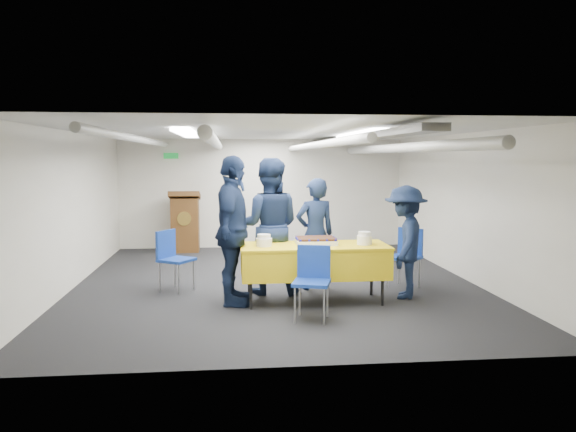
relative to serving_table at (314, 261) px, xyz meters
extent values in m
plane|color=black|center=(-0.42, 1.21, -0.56)|extent=(7.00, 7.00, 0.00)
cube|color=silver|center=(-0.42, 4.70, 0.59)|extent=(6.00, 0.02, 2.30)
cube|color=silver|center=(-3.41, 1.21, 0.59)|extent=(0.02, 7.00, 2.30)
cube|color=silver|center=(2.57, 1.21, 0.59)|extent=(0.02, 7.00, 2.30)
cube|color=silver|center=(-0.42, 1.21, 1.73)|extent=(6.00, 7.00, 0.02)
cylinder|color=silver|center=(-2.42, 1.21, 1.62)|extent=(0.10, 6.90, 0.10)
cylinder|color=silver|center=(-1.32, 1.21, 1.58)|extent=(0.14, 6.90, 0.14)
cylinder|color=silver|center=(0.18, 1.21, 1.54)|extent=(0.10, 6.90, 0.10)
cylinder|color=silver|center=(1.48, 1.21, 1.50)|extent=(0.14, 6.90, 0.14)
cube|color=gray|center=(0.78, 1.21, 1.64)|extent=(0.28, 6.90, 0.08)
cube|color=white|center=(-1.72, 1.21, 1.71)|extent=(0.25, 2.60, 0.04)
cube|color=white|center=(0.88, 1.21, 1.71)|extent=(0.25, 2.60, 0.04)
cube|color=#0C591E|center=(-2.32, 4.68, 1.39)|extent=(0.30, 0.04, 0.12)
cylinder|color=black|center=(-0.85, -0.28, -0.38)|extent=(0.04, 0.04, 0.36)
cylinder|color=black|center=(0.85, -0.28, -0.38)|extent=(0.04, 0.04, 0.36)
cylinder|color=black|center=(-0.85, 0.28, -0.38)|extent=(0.04, 0.04, 0.36)
cylinder|color=black|center=(0.85, 0.28, -0.38)|extent=(0.04, 0.04, 0.36)
cube|color=yellow|center=(0.00, 0.00, -0.01)|extent=(1.93, 0.78, 0.39)
cube|color=yellow|center=(0.00, 0.00, 0.20)|extent=(1.95, 0.80, 0.03)
cube|color=white|center=(0.03, 0.06, 0.24)|extent=(0.52, 0.42, 0.06)
cube|color=black|center=(0.03, 0.06, 0.29)|extent=(0.50, 0.40, 0.03)
sphere|color=#101096|center=(-0.20, -0.13, 0.29)|extent=(0.04, 0.04, 0.04)
sphere|color=#101096|center=(-0.20, 0.25, 0.29)|extent=(0.04, 0.04, 0.04)
sphere|color=#101096|center=(-0.09, -0.13, 0.29)|extent=(0.04, 0.04, 0.04)
sphere|color=#101096|center=(-0.09, 0.25, 0.29)|extent=(0.04, 0.04, 0.04)
sphere|color=#101096|center=(0.03, -0.13, 0.29)|extent=(0.04, 0.04, 0.04)
sphere|color=#101096|center=(0.03, 0.25, 0.29)|extent=(0.04, 0.04, 0.04)
sphere|color=#101096|center=(0.14, -0.13, 0.29)|extent=(0.04, 0.04, 0.04)
sphere|color=#101096|center=(0.14, 0.25, 0.29)|extent=(0.04, 0.04, 0.04)
sphere|color=#101096|center=(0.26, -0.13, 0.29)|extent=(0.04, 0.04, 0.04)
sphere|color=#101096|center=(0.26, 0.25, 0.29)|extent=(0.04, 0.04, 0.04)
sphere|color=#101096|center=(-0.22, -0.03, 0.29)|extent=(0.04, 0.04, 0.04)
sphere|color=#101096|center=(0.28, -0.03, 0.29)|extent=(0.04, 0.04, 0.04)
sphere|color=#101096|center=(-0.22, 0.06, 0.29)|extent=(0.04, 0.04, 0.04)
sphere|color=#101096|center=(0.28, 0.06, 0.29)|extent=(0.04, 0.04, 0.04)
sphere|color=#101096|center=(-0.22, 0.16, 0.29)|extent=(0.04, 0.04, 0.04)
sphere|color=#101096|center=(0.28, 0.16, 0.29)|extent=(0.04, 0.04, 0.04)
cylinder|color=white|center=(-0.67, -0.05, 0.26)|extent=(0.21, 0.21, 0.11)
cylinder|color=white|center=(-0.67, -0.05, 0.34)|extent=(0.17, 0.17, 0.05)
cylinder|color=white|center=(0.66, -0.05, 0.27)|extent=(0.20, 0.20, 0.12)
cylinder|color=white|center=(0.66, -0.05, 0.36)|extent=(0.16, 0.16, 0.05)
cube|color=brown|center=(-2.02, 4.26, -0.01)|extent=(0.55, 0.45, 1.10)
cube|color=brown|center=(-2.02, 4.23, 0.59)|extent=(0.62, 0.53, 0.21)
cylinder|color=gold|center=(-2.02, 4.03, 0.14)|extent=(0.28, 0.02, 0.28)
cylinder|color=gray|center=(-0.37, -0.94, -0.34)|extent=(0.02, 0.02, 0.43)
cylinder|color=gray|center=(-0.04, -1.04, -0.34)|extent=(0.02, 0.02, 0.43)
cylinder|color=gray|center=(-0.27, -0.62, -0.34)|extent=(0.02, 0.02, 0.43)
cylinder|color=gray|center=(0.05, -0.71, -0.34)|extent=(0.02, 0.02, 0.43)
cube|color=navy|center=(-0.16, -0.83, -0.11)|extent=(0.52, 0.52, 0.04)
cube|color=navy|center=(-0.10, -0.65, 0.11)|extent=(0.40, 0.15, 0.40)
cylinder|color=gray|center=(1.20, 0.69, -0.34)|extent=(0.02, 0.02, 0.43)
cylinder|color=gray|center=(1.44, 0.45, -0.34)|extent=(0.02, 0.02, 0.43)
cylinder|color=gray|center=(1.44, 0.93, -0.34)|extent=(0.02, 0.02, 0.43)
cylinder|color=gray|center=(1.68, 0.68, -0.34)|extent=(0.02, 0.02, 0.43)
cube|color=navy|center=(1.44, 0.69, -0.11)|extent=(0.59, 0.59, 0.04)
cube|color=navy|center=(1.58, 0.82, 0.11)|extent=(0.31, 0.31, 0.40)
cylinder|color=gray|center=(-1.83, 0.60, -0.34)|extent=(0.02, 0.02, 0.43)
cylinder|color=gray|center=(-1.64, 0.88, -0.34)|extent=(0.02, 0.02, 0.43)
cylinder|color=gray|center=(-2.11, 0.79, -0.34)|extent=(0.02, 0.02, 0.43)
cylinder|color=gray|center=(-1.93, 1.07, -0.34)|extent=(0.02, 0.02, 0.43)
cube|color=navy|center=(-1.88, 0.83, -0.11)|extent=(0.58, 0.58, 0.04)
cube|color=navy|center=(-2.04, 0.94, 0.11)|extent=(0.25, 0.36, 0.40)
imported|color=black|center=(0.12, 0.74, 0.25)|extent=(0.67, 0.51, 1.62)
imported|color=black|center=(-0.57, 0.57, 0.40)|extent=(1.02, 0.84, 1.91)
imported|color=black|center=(-1.07, -0.02, 0.41)|extent=(0.65, 1.20, 1.95)
imported|color=black|center=(1.28, 0.13, 0.21)|extent=(0.91, 1.14, 1.54)
camera|label=1|loc=(-1.10, -7.25, 1.36)|focal=35.00mm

